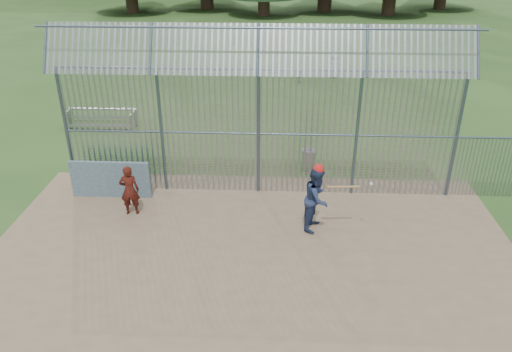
# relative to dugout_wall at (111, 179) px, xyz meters

# --- Properties ---
(ground) EXTENTS (120.00, 120.00, 0.00)m
(ground) POSITION_rel_dugout_wall_xyz_m (4.60, -2.90, -0.62)
(ground) COLOR #2D511E
(ground) RESTS_ON ground
(dirt_infield) EXTENTS (14.00, 10.00, 0.02)m
(dirt_infield) POSITION_rel_dugout_wall_xyz_m (4.60, -3.40, -0.61)
(dirt_infield) COLOR #756047
(dirt_infield) RESTS_ON ground
(dugout_wall) EXTENTS (2.50, 0.12, 1.20)m
(dugout_wall) POSITION_rel_dugout_wall_xyz_m (0.00, 0.00, 0.00)
(dugout_wall) COLOR #38566B
(dugout_wall) RESTS_ON dirt_infield
(batter) EXTENTS (0.97, 1.09, 1.85)m
(batter) POSITION_rel_dugout_wall_xyz_m (6.32, -1.51, 0.33)
(batter) COLOR navy
(batter) RESTS_ON dirt_infield
(onlooker) EXTENTS (0.60, 0.43, 1.55)m
(onlooker) POSITION_rel_dugout_wall_xyz_m (0.90, -1.00, 0.18)
(onlooker) COLOR maroon
(onlooker) RESTS_ON dirt_infield
(bg_kid_standing) EXTENTS (0.80, 0.71, 1.38)m
(bg_kid_standing) POSITION_rel_dugout_wall_xyz_m (8.28, 14.34, 0.07)
(bg_kid_standing) COLOR gray
(bg_kid_standing) RESTS_ON ground
(bg_kid_seated) EXTENTS (0.57, 0.43, 0.91)m
(bg_kid_seated) POSITION_rel_dugout_wall_xyz_m (6.27, 13.13, -0.17)
(bg_kid_seated) COLOR slate
(bg_kid_seated) RESTS_ON ground
(batting_gear) EXTENTS (1.59, 0.45, 0.64)m
(batting_gear) POSITION_rel_dugout_wall_xyz_m (6.44, -1.54, 1.16)
(batting_gear) COLOR red
(batting_gear) RESTS_ON ground
(trash_can) EXTENTS (0.56, 0.56, 0.82)m
(trash_can) POSITION_rel_dugout_wall_xyz_m (6.32, 2.30, -0.24)
(trash_can) COLOR #93959B
(trash_can) RESTS_ON ground
(bleacher) EXTENTS (3.00, 0.95, 0.72)m
(bleacher) POSITION_rel_dugout_wall_xyz_m (-2.32, 6.05, -0.21)
(bleacher) COLOR gray
(bleacher) RESTS_ON ground
(backstop_fence) EXTENTS (20.09, 0.81, 5.30)m
(backstop_fence) POSITION_rel_dugout_wall_xyz_m (6.41, 0.53, 1.74)
(backstop_fence) COLOR #47566B
(backstop_fence) RESTS_ON ground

